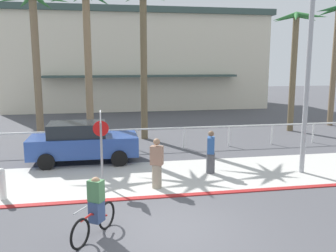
% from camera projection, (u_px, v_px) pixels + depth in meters
% --- Properties ---
extents(ground_plane, '(80.00, 80.00, 0.00)m').
position_uv_depth(ground_plane, '(134.00, 143.00, 18.94)').
color(ground_plane, '#4C4C51').
extents(sidewalk_strip, '(44.00, 4.00, 0.02)m').
position_uv_depth(sidewalk_strip, '(149.00, 177.00, 13.32)').
color(sidewalk_strip, beige).
rests_on(sidewalk_strip, ground).
extents(curb_paint, '(44.00, 0.24, 0.03)m').
position_uv_depth(curb_paint, '(157.00, 197.00, 11.38)').
color(curb_paint, maroon).
rests_on(curb_paint, ground).
extents(building_backdrop, '(23.17, 10.51, 8.59)m').
position_uv_depth(building_backdrop, '(136.00, 60.00, 34.53)').
color(building_backdrop, beige).
rests_on(building_backdrop, ground).
extents(rail_fence, '(23.04, 0.08, 1.04)m').
position_uv_depth(rail_fence, '(137.00, 133.00, 17.34)').
color(rail_fence, white).
rests_on(rail_fence, ground).
extents(stop_sign_bike_lane, '(0.52, 0.56, 2.56)m').
position_uv_depth(stop_sign_bike_lane, '(101.00, 138.00, 12.15)').
color(stop_sign_bike_lane, gray).
rests_on(stop_sign_bike_lane, ground).
extents(bollard_2, '(0.20, 0.20, 1.00)m').
position_uv_depth(bollard_2, '(2.00, 184.00, 11.09)').
color(bollard_2, white).
rests_on(bollard_2, ground).
extents(streetlight_curb, '(0.24, 2.54, 7.50)m').
position_uv_depth(streetlight_curb, '(312.00, 58.00, 12.94)').
color(streetlight_curb, '#9EA0A5').
rests_on(streetlight_curb, ground).
extents(palm_tree_1, '(3.31, 3.01, 7.41)m').
position_uv_depth(palm_tree_1, '(35.00, 36.00, 17.54)').
color(palm_tree_1, '#756047').
rests_on(palm_tree_1, ground).
extents(palm_tree_2, '(3.38, 3.44, 7.71)m').
position_uv_depth(palm_tree_2, '(87.00, 25.00, 17.83)').
color(palm_tree_2, '#846B4C').
rests_on(palm_tree_2, ground).
extents(palm_tree_3, '(3.25, 3.07, 8.02)m').
position_uv_depth(palm_tree_3, '(142.00, 23.00, 19.01)').
color(palm_tree_3, brown).
rests_on(palm_tree_3, ground).
extents(palm_tree_4, '(2.83, 3.12, 7.01)m').
position_uv_depth(palm_tree_4, '(295.00, 45.00, 21.39)').
color(palm_tree_4, brown).
rests_on(palm_tree_4, ground).
extents(car_blue_1, '(4.40, 2.02, 1.69)m').
position_uv_depth(car_blue_1, '(82.00, 142.00, 15.19)').
color(car_blue_1, '#284793').
rests_on(car_blue_1, ground).
extents(cyclist_red_0, '(1.05, 1.55, 1.50)m').
position_uv_depth(cyclist_red_0, '(95.00, 209.00, 8.75)').
color(cyclist_red_0, black).
rests_on(cyclist_red_0, ground).
extents(pedestrian_0, '(0.47, 0.43, 1.70)m').
position_uv_depth(pedestrian_0, '(157.00, 165.00, 12.06)').
color(pedestrian_0, gray).
rests_on(pedestrian_0, ground).
extents(pedestrian_1, '(0.41, 0.46, 1.64)m').
position_uv_depth(pedestrian_1, '(211.00, 154.00, 13.68)').
color(pedestrian_1, '#4C4C51').
rests_on(pedestrian_1, ground).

